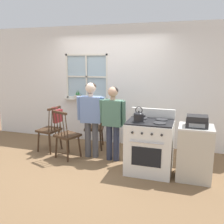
% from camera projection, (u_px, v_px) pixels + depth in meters
% --- Properties ---
extents(ground_plane, '(16.00, 16.00, 0.00)m').
position_uv_depth(ground_plane, '(89.00, 165.00, 4.71)').
color(ground_plane, brown).
extents(wall_back, '(6.40, 0.16, 2.70)m').
position_uv_depth(wall_back, '(113.00, 86.00, 5.73)').
color(wall_back, white).
rests_on(wall_back, ground_plane).
extents(chair_by_window, '(0.46, 0.48, 0.98)m').
position_uv_depth(chair_by_window, '(50.00, 130.00, 5.35)').
color(chair_by_window, '#3D2819').
rests_on(chair_by_window, ground_plane).
extents(chair_near_wall, '(0.54, 0.52, 0.98)m').
position_uv_depth(chair_near_wall, '(67.00, 136.00, 4.97)').
color(chair_near_wall, '#3D2819').
rests_on(chair_near_wall, ground_plane).
extents(chair_center_cluster, '(0.49, 0.51, 0.98)m').
position_uv_depth(chair_center_cluster, '(95.00, 128.00, 5.52)').
color(chair_center_cluster, '#3D2819').
rests_on(chair_center_cluster, ground_plane).
extents(person_elderly_left, '(0.56, 0.27, 1.51)m').
position_uv_depth(person_elderly_left, '(91.00, 113.00, 4.91)').
color(person_elderly_left, '#4C4C51').
rests_on(person_elderly_left, ground_plane).
extents(person_teen_center, '(0.53, 0.23, 1.45)m').
position_uv_depth(person_teen_center, '(113.00, 117.00, 4.76)').
color(person_teen_center, '#2D3347').
rests_on(person_teen_center, ground_plane).
extents(stove, '(0.78, 0.68, 1.08)m').
position_uv_depth(stove, '(150.00, 146.00, 4.34)').
color(stove, white).
rests_on(stove, ground_plane).
extents(kettle, '(0.21, 0.17, 0.25)m').
position_uv_depth(kettle, '(139.00, 116.00, 4.16)').
color(kettle, black).
rests_on(kettle, stove).
extents(potted_plant, '(0.17, 0.17, 0.22)m').
position_uv_depth(potted_plant, '(78.00, 96.00, 5.94)').
color(potted_plant, beige).
rests_on(potted_plant, wall_back).
extents(handbag, '(0.21, 0.23, 0.31)m').
position_uv_depth(handbag, '(58.00, 116.00, 5.17)').
color(handbag, maroon).
rests_on(handbag, chair_by_window).
extents(side_counter, '(0.55, 0.50, 0.90)m').
position_uv_depth(side_counter, '(195.00, 153.00, 4.09)').
color(side_counter, beige).
rests_on(side_counter, ground_plane).
extents(stereo, '(0.34, 0.29, 0.18)m').
position_uv_depth(stereo, '(197.00, 121.00, 3.96)').
color(stereo, '#232326').
rests_on(stereo, side_counter).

